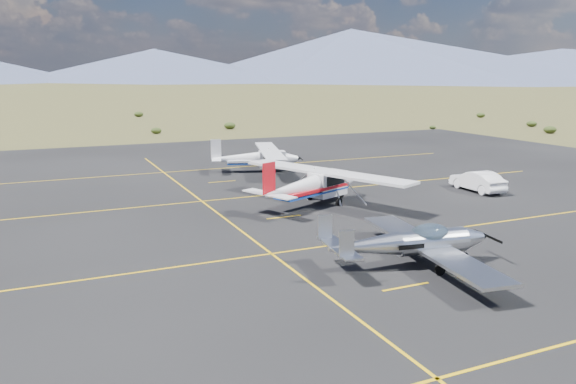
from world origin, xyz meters
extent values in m
plane|color=#383D1C|center=(0.00, 0.00, 0.00)|extent=(1600.00, 1600.00, 0.00)
cube|color=black|center=(0.00, 7.00, 0.00)|extent=(72.00, 72.00, 0.02)
cube|color=silver|center=(-0.74, -1.85, 0.78)|extent=(2.81, 9.51, 0.13)
ellipsoid|color=#99BFD8|center=(-0.74, -1.85, 1.28)|extent=(1.83, 1.21, 0.86)
cube|color=silver|center=(-4.56, -1.31, 1.07)|extent=(1.16, 3.20, 0.06)
cube|color=silver|center=(-4.88, -2.42, 1.54)|extent=(0.58, 0.14, 1.04)
cube|color=silver|center=(-4.56, -0.15, 1.54)|extent=(0.58, 0.14, 1.04)
cylinder|color=black|center=(0.91, -2.08, 0.19)|extent=(0.36, 0.14, 0.35)
cylinder|color=black|center=(-1.12, -3.06, 0.22)|extent=(0.43, 0.17, 0.42)
cylinder|color=black|center=(-0.77, -0.58, 0.22)|extent=(0.43, 0.17, 0.42)
cube|color=white|center=(0.86, 9.78, 1.12)|extent=(2.62, 2.04, 1.43)
cube|color=white|center=(0.66, 9.69, 1.86)|extent=(6.09, 11.36, 0.15)
cube|color=black|center=(0.86, 9.78, 1.42)|extent=(2.05, 1.83, 0.58)
cube|color=red|center=(-0.41, 9.24, 1.02)|extent=(5.35, 3.22, 0.19)
cube|color=red|center=(-3.72, 7.82, 2.13)|extent=(0.86, 0.42, 1.69)
cube|color=white|center=(-3.72, 7.82, 1.28)|extent=(2.06, 3.43, 0.06)
cylinder|color=black|center=(2.12, 10.32, 0.20)|extent=(0.39, 0.25, 0.38)
cylinder|color=black|center=(1.00, 8.63, 0.24)|extent=(0.48, 0.31, 0.47)
cylinder|color=black|center=(0.13, 10.68, 0.24)|extent=(0.48, 0.31, 0.47)
cube|color=white|center=(1.92, 21.02, 0.98)|extent=(2.25, 1.58, 1.25)
cube|color=white|center=(1.74, 21.07, 1.63)|extent=(4.19, 10.17, 0.13)
cube|color=black|center=(1.92, 21.02, 1.24)|extent=(1.73, 1.47, 0.51)
cube|color=white|center=(0.76, 21.35, 0.89)|extent=(4.74, 2.31, 0.17)
cube|color=white|center=(-2.26, 22.22, 1.86)|extent=(0.77, 0.28, 1.48)
cube|color=white|center=(-2.26, 22.22, 1.12)|extent=(1.48, 3.03, 0.06)
cylinder|color=black|center=(3.07, 20.69, 0.18)|extent=(0.35, 0.18, 0.33)
cylinder|color=black|center=(1.38, 20.16, 0.21)|extent=(0.42, 0.23, 0.41)
cylinder|color=black|center=(1.92, 22.03, 0.21)|extent=(0.42, 0.23, 0.41)
imported|color=white|center=(11.31, 8.59, 0.68)|extent=(1.54, 4.11, 1.34)
camera|label=1|loc=(-14.71, -19.23, 7.59)|focal=35.00mm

